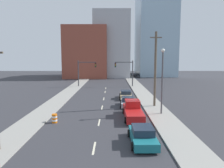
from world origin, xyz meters
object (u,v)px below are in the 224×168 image
at_px(pickup_truck_red, 133,111).
at_px(sedan_tan, 126,95).
at_px(utility_pole_right_mid, 155,69).
at_px(sedan_teal, 142,136).
at_px(street_lamp, 162,77).
at_px(traffic_barrel, 54,118).
at_px(sedan_silver, 128,102).
at_px(traffic_signal_left, 83,70).
at_px(traffic_signal_right, 127,70).

relative_size(pickup_truck_red, sedan_tan, 1.41).
height_order(utility_pole_right_mid, sedan_teal, utility_pole_right_mid).
bearing_deg(sedan_teal, street_lamp, 67.50).
bearing_deg(traffic_barrel, sedan_silver, 42.91).
xyz_separation_m(sedan_teal, sedan_tan, (-0.16, 19.09, 0.00)).
height_order(traffic_barrel, pickup_truck_red, pickup_truck_red).
bearing_deg(street_lamp, pickup_truck_red, -159.34).
height_order(traffic_barrel, sedan_tan, sedan_tan).
bearing_deg(traffic_signal_left, sedan_tan, -58.82).
height_order(traffic_barrel, sedan_silver, sedan_silver).
bearing_deg(sedan_silver, pickup_truck_red, -85.03).
bearing_deg(sedan_silver, sedan_tan, 92.23).
distance_m(traffic_signal_right, sedan_teal, 34.12).
xyz_separation_m(sedan_silver, sedan_tan, (0.09, 5.77, 0.01)).
distance_m(traffic_signal_left, traffic_signal_right, 10.26).
bearing_deg(sedan_teal, traffic_signal_right, 87.21).
relative_size(traffic_signal_left, traffic_signal_right, 1.00).
xyz_separation_m(street_lamp, pickup_truck_red, (-3.60, -1.36, -3.86)).
distance_m(traffic_barrel, sedan_tan, 15.97).
relative_size(sedan_teal, sedan_silver, 1.06).
bearing_deg(pickup_truck_red, sedan_tan, 90.04).
bearing_deg(sedan_silver, utility_pole_right_mid, 0.31).
xyz_separation_m(sedan_teal, sedan_silver, (-0.26, 13.32, -0.01)).
relative_size(street_lamp, pickup_truck_red, 1.25).
distance_m(traffic_barrel, sedan_silver, 11.43).
distance_m(street_lamp, sedan_teal, 10.39).
distance_m(utility_pole_right_mid, sedan_tan, 8.42).
relative_size(utility_pole_right_mid, sedan_tan, 2.30).
distance_m(traffic_signal_right, utility_pole_right_mid, 20.98).
relative_size(traffic_barrel, sedan_silver, 0.22).
distance_m(utility_pole_right_mid, traffic_barrel, 15.11).
distance_m(traffic_signal_right, sedan_tan, 15.27).
bearing_deg(traffic_signal_left, utility_pole_right_mid, -58.69).
distance_m(street_lamp, sedan_silver, 7.06).
xyz_separation_m(traffic_barrel, sedan_silver, (8.37, 7.78, 0.15)).
bearing_deg(sedan_teal, sedan_silver, 90.18).
height_order(sedan_silver, sedan_tan, sedan_tan).
relative_size(pickup_truck_red, sedan_silver, 1.46).
height_order(utility_pole_right_mid, street_lamp, utility_pole_right_mid).
distance_m(pickup_truck_red, sedan_tan, 11.54).
distance_m(utility_pole_right_mid, pickup_truck_red, 8.04).
relative_size(utility_pole_right_mid, pickup_truck_red, 1.64).
bearing_deg(utility_pole_right_mid, sedan_tan, 121.63).
distance_m(sedan_teal, sedan_silver, 13.33).
xyz_separation_m(traffic_signal_left, street_lamp, (12.67, -25.02, 0.66)).
bearing_deg(traffic_signal_right, sedan_teal, -91.88).
relative_size(street_lamp, sedan_silver, 1.83).
height_order(traffic_signal_right, sedan_silver, traffic_signal_right).
xyz_separation_m(traffic_barrel, sedan_tan, (8.46, 13.55, 0.16)).
xyz_separation_m(traffic_signal_right, sedan_silver, (-1.37, -20.61, -3.35)).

